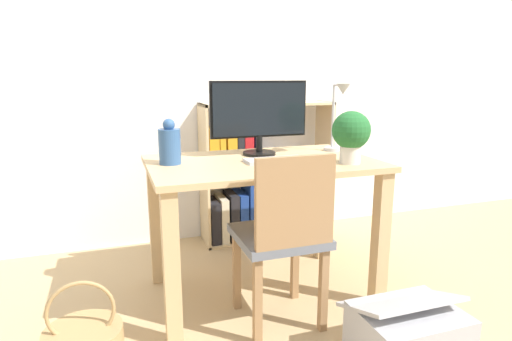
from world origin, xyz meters
TOP-DOWN VIEW (x-y plane):
  - ground_plane at (0.00, 0.00)m, footprint 10.00×10.00m
  - wall_back at (0.00, 0.97)m, footprint 8.00×0.05m
  - desk at (0.00, 0.00)m, footprint 1.17×0.75m
  - monitor at (0.04, 0.16)m, footprint 0.55×0.18m
  - keyboard at (0.05, -0.05)m, footprint 0.31×0.12m
  - vase at (-0.47, 0.06)m, footprint 0.11×0.11m
  - desk_lamp at (0.49, 0.10)m, footprint 0.10×0.19m
  - potted_plant at (0.39, -0.21)m, footprint 0.19×0.19m
  - chair at (-0.02, -0.34)m, footprint 0.40×0.40m
  - bookshelf at (0.15, 0.80)m, footprint 0.95×0.28m
  - storage_box at (0.35, -0.79)m, footprint 0.42×0.38m

SIDE VIEW (x-z plane):
  - ground_plane at x=0.00m, z-range 0.00..0.00m
  - storage_box at x=0.35m, z-range -0.03..0.30m
  - bookshelf at x=0.15m, z-range -0.05..0.94m
  - chair at x=-0.02m, z-range 0.04..0.90m
  - desk at x=0.00m, z-range 0.23..0.98m
  - keyboard at x=0.05m, z-range 0.75..0.76m
  - vase at x=-0.47m, z-range 0.73..0.96m
  - potted_plant at x=0.39m, z-range 0.77..1.03m
  - monitor at x=0.04m, z-range 0.78..1.18m
  - desk_lamp at x=0.49m, z-range 0.79..1.18m
  - wall_back at x=0.00m, z-range 0.00..2.60m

